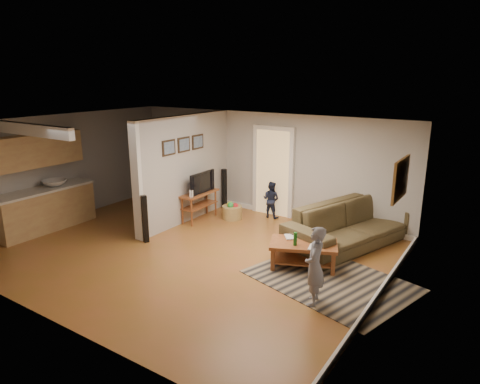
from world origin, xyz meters
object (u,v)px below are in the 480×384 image
at_px(toddler, 271,217).
at_px(toy_basket, 232,212).
at_px(coffee_table, 304,248).
at_px(speaker_left, 145,219).
at_px(sofa, 350,244).
at_px(speaker_right, 224,189).
at_px(tv_console, 199,195).
at_px(child, 313,303).

bearing_deg(toddler, toy_basket, 38.65).
height_order(coffee_table, speaker_left, speaker_left).
xyz_separation_m(sofa, speaker_left, (-3.60, -2.22, 0.51)).
bearing_deg(speaker_right, coffee_table, -26.85).
xyz_separation_m(sofa, toy_basket, (-2.94, 0.01, 0.18)).
bearing_deg(tv_console, sofa, 7.18).
xyz_separation_m(tv_console, toy_basket, (0.59, 0.50, -0.44)).
bearing_deg(toy_basket, sofa, -0.13).
height_order(sofa, speaker_left, speaker_left).
distance_m(sofa, tv_console, 3.63).
bearing_deg(coffee_table, tv_console, 162.68).
bearing_deg(sofa, tv_console, 117.28).
bearing_deg(sofa, child, -153.43).
bearing_deg(speaker_right, toddler, 5.97).
relative_size(tv_console, speaker_left, 1.08).
distance_m(sofa, toddler, 2.29).
xyz_separation_m(speaker_left, toddler, (1.39, 2.83, -0.51)).
height_order(child, toddler, child).
height_order(sofa, speaker_right, speaker_right).
height_order(tv_console, toddler, tv_console).
relative_size(coffee_table, speaker_left, 1.35).
xyz_separation_m(coffee_table, toddler, (-1.87, 2.10, -0.36)).
height_order(coffee_table, toy_basket, coffee_table).
bearing_deg(child, speaker_right, -144.68).
distance_m(speaker_left, speaker_right, 2.83).
bearing_deg(toddler, speaker_left, 63.17).
xyz_separation_m(sofa, child, (0.33, -2.61, 0.00)).
height_order(sofa, tv_console, tv_console).
relative_size(tv_console, child, 0.88).
xyz_separation_m(sofa, toddler, (-2.21, 0.61, 0.00)).
relative_size(sofa, toy_basket, 6.10).
relative_size(toy_basket, toddler, 0.54).
xyz_separation_m(toy_basket, toddler, (0.74, 0.60, -0.18)).
relative_size(speaker_right, toy_basket, 2.15).
bearing_deg(toy_basket, speaker_left, -106.40).
bearing_deg(sofa, toddler, 93.89).
distance_m(sofa, coffee_table, 1.57).
distance_m(speaker_right, toy_basket, 0.95).
xyz_separation_m(speaker_left, speaker_right, (0.00, 2.83, 0.01)).
bearing_deg(child, toy_basket, -143.98).
bearing_deg(speaker_left, child, 18.69).
height_order(coffee_table, child, coffee_table).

